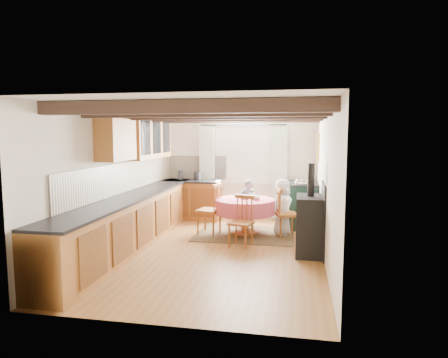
% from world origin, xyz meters
% --- Properties ---
extents(floor, '(3.60, 5.50, 0.00)m').
position_xyz_m(floor, '(0.00, 0.00, 0.00)').
color(floor, olive).
rests_on(floor, ground).
extents(ceiling, '(3.60, 5.50, 0.00)m').
position_xyz_m(ceiling, '(0.00, 0.00, 2.40)').
color(ceiling, white).
rests_on(ceiling, ground).
extents(wall_back, '(3.60, 0.00, 2.40)m').
position_xyz_m(wall_back, '(0.00, 2.75, 1.20)').
color(wall_back, silver).
rests_on(wall_back, ground).
extents(wall_front, '(3.60, 0.00, 2.40)m').
position_xyz_m(wall_front, '(0.00, -2.75, 1.20)').
color(wall_front, silver).
rests_on(wall_front, ground).
extents(wall_left, '(0.00, 5.50, 2.40)m').
position_xyz_m(wall_left, '(-1.80, 0.00, 1.20)').
color(wall_left, silver).
rests_on(wall_left, ground).
extents(wall_right, '(0.00, 5.50, 2.40)m').
position_xyz_m(wall_right, '(1.80, 0.00, 1.20)').
color(wall_right, silver).
rests_on(wall_right, ground).
extents(beam_a, '(3.60, 0.16, 0.16)m').
position_xyz_m(beam_a, '(0.00, -2.00, 2.31)').
color(beam_a, '#37251B').
rests_on(beam_a, ceiling).
extents(beam_b, '(3.60, 0.16, 0.16)m').
position_xyz_m(beam_b, '(0.00, -1.00, 2.31)').
color(beam_b, '#37251B').
rests_on(beam_b, ceiling).
extents(beam_c, '(3.60, 0.16, 0.16)m').
position_xyz_m(beam_c, '(0.00, 0.00, 2.31)').
color(beam_c, '#37251B').
rests_on(beam_c, ceiling).
extents(beam_d, '(3.60, 0.16, 0.16)m').
position_xyz_m(beam_d, '(0.00, 1.00, 2.31)').
color(beam_d, '#37251B').
rests_on(beam_d, ceiling).
extents(beam_e, '(3.60, 0.16, 0.16)m').
position_xyz_m(beam_e, '(0.00, 2.00, 2.31)').
color(beam_e, '#37251B').
rests_on(beam_e, ceiling).
extents(splash_left, '(0.02, 4.50, 0.55)m').
position_xyz_m(splash_left, '(-1.78, 0.30, 1.20)').
color(splash_left, beige).
rests_on(splash_left, wall_left).
extents(splash_back, '(1.40, 0.02, 0.55)m').
position_xyz_m(splash_back, '(-1.00, 2.73, 1.20)').
color(splash_back, beige).
rests_on(splash_back, wall_back).
extents(base_cabinet_left, '(0.60, 5.30, 0.88)m').
position_xyz_m(base_cabinet_left, '(-1.50, 0.00, 0.44)').
color(base_cabinet_left, '#9C6121').
rests_on(base_cabinet_left, floor).
extents(base_cabinet_back, '(1.30, 0.60, 0.88)m').
position_xyz_m(base_cabinet_back, '(-1.05, 2.45, 0.44)').
color(base_cabinet_back, '#9C6121').
rests_on(base_cabinet_back, floor).
extents(worktop_left, '(0.64, 5.30, 0.04)m').
position_xyz_m(worktop_left, '(-1.48, 0.00, 0.90)').
color(worktop_left, black).
rests_on(worktop_left, base_cabinet_left).
extents(worktop_back, '(1.30, 0.64, 0.04)m').
position_xyz_m(worktop_back, '(-1.05, 2.43, 0.90)').
color(worktop_back, black).
rests_on(worktop_back, base_cabinet_back).
extents(wall_cabinet_glass, '(0.34, 1.80, 0.90)m').
position_xyz_m(wall_cabinet_glass, '(-1.63, 1.20, 1.95)').
color(wall_cabinet_glass, '#9C6121').
rests_on(wall_cabinet_glass, wall_left).
extents(wall_cabinet_solid, '(0.34, 0.90, 0.70)m').
position_xyz_m(wall_cabinet_solid, '(-1.63, -0.30, 1.90)').
color(wall_cabinet_solid, '#9C6121').
rests_on(wall_cabinet_solid, wall_left).
extents(window_frame, '(1.34, 0.03, 1.54)m').
position_xyz_m(window_frame, '(0.10, 2.73, 1.60)').
color(window_frame, white).
rests_on(window_frame, wall_back).
extents(window_pane, '(1.20, 0.01, 1.40)m').
position_xyz_m(window_pane, '(0.10, 2.74, 1.60)').
color(window_pane, white).
rests_on(window_pane, wall_back).
extents(curtain_left, '(0.35, 0.10, 2.10)m').
position_xyz_m(curtain_left, '(-0.75, 2.65, 1.10)').
color(curtain_left, silver).
rests_on(curtain_left, wall_back).
extents(curtain_right, '(0.35, 0.10, 2.10)m').
position_xyz_m(curtain_right, '(0.95, 2.65, 1.10)').
color(curtain_right, silver).
rests_on(curtain_right, wall_back).
extents(curtain_rod, '(2.00, 0.03, 0.03)m').
position_xyz_m(curtain_rod, '(0.10, 2.65, 2.20)').
color(curtain_rod, black).
rests_on(curtain_rod, wall_back).
extents(wall_picture, '(0.04, 0.50, 0.60)m').
position_xyz_m(wall_picture, '(1.77, 2.30, 1.70)').
color(wall_picture, gold).
rests_on(wall_picture, wall_right).
extents(wall_plate, '(0.30, 0.02, 0.30)m').
position_xyz_m(wall_plate, '(1.05, 2.72, 1.70)').
color(wall_plate, silver).
rests_on(wall_plate, wall_back).
extents(rug, '(1.93, 1.50, 0.01)m').
position_xyz_m(rug, '(0.35, 1.20, 0.01)').
color(rug, black).
rests_on(rug, floor).
extents(dining_table, '(1.17, 1.17, 0.71)m').
position_xyz_m(dining_table, '(0.35, 1.20, 0.35)').
color(dining_table, '#C93A3E').
rests_on(dining_table, floor).
extents(chair_near, '(0.49, 0.50, 0.91)m').
position_xyz_m(chair_near, '(0.39, 0.35, 0.45)').
color(chair_near, '#9D4E1E').
rests_on(chair_near, floor).
extents(chair_left, '(0.53, 0.52, 1.02)m').
position_xyz_m(chair_left, '(-0.37, 1.14, 0.51)').
color(chair_left, '#9D4E1E').
rests_on(chair_left, floor).
extents(chair_right, '(0.52, 0.51, 0.96)m').
position_xyz_m(chair_right, '(1.17, 1.18, 0.48)').
color(chair_right, '#9D4E1E').
rests_on(chair_right, floor).
extents(aga_range, '(0.69, 1.06, 0.98)m').
position_xyz_m(aga_range, '(1.47, 2.12, 0.49)').
color(aga_range, black).
rests_on(aga_range, floor).
extents(cast_iron_stove, '(0.46, 0.76, 1.52)m').
position_xyz_m(cast_iron_stove, '(1.58, 0.10, 0.76)').
color(cast_iron_stove, black).
rests_on(cast_iron_stove, floor).
extents(child_far, '(0.44, 0.36, 1.03)m').
position_xyz_m(child_far, '(0.33, 1.81, 0.52)').
color(child_far, slate).
rests_on(child_far, floor).
extents(child_right, '(0.51, 0.63, 1.11)m').
position_xyz_m(child_right, '(1.08, 1.33, 0.56)').
color(child_right, white).
rests_on(child_right, floor).
extents(bowl_a, '(0.29, 0.29, 0.05)m').
position_xyz_m(bowl_a, '(0.33, 1.29, 0.73)').
color(bowl_a, silver).
rests_on(bowl_a, dining_table).
extents(bowl_b, '(0.19, 0.19, 0.06)m').
position_xyz_m(bowl_b, '(0.56, 1.20, 0.74)').
color(bowl_b, silver).
rests_on(bowl_b, dining_table).
extents(cup, '(0.13, 0.13, 0.09)m').
position_xyz_m(cup, '(0.45, 1.41, 0.76)').
color(cup, silver).
rests_on(cup, dining_table).
extents(canister_tall, '(0.13, 0.13, 0.22)m').
position_xyz_m(canister_tall, '(-1.35, 2.45, 1.03)').
color(canister_tall, '#262628').
rests_on(canister_tall, worktop_back).
extents(canister_wide, '(0.17, 0.17, 0.19)m').
position_xyz_m(canister_wide, '(-0.93, 2.46, 1.02)').
color(canister_wide, '#262628').
rests_on(canister_wide, worktop_back).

